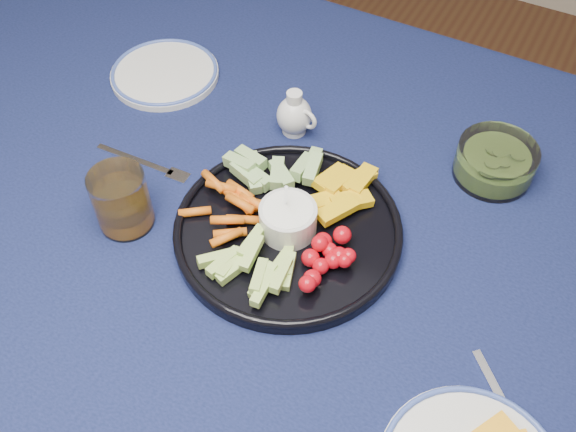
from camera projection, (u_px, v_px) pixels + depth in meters
The scene contains 8 objects.
dining_table at pixel (292, 248), 1.02m from camera, with size 1.67×1.07×0.75m.
crudite_platter at pixel (287, 226), 0.92m from camera, with size 0.33×0.33×0.11m.
creamer_pitcher at pixel (295, 115), 1.04m from camera, with size 0.07×0.06×0.08m.
pickle_bowl at pixel (495, 163), 0.99m from camera, with size 0.12×0.12×0.06m.
juice_tumbler at pixel (122, 203), 0.91m from camera, with size 0.08×0.08×0.10m.
fork_left at pixel (150, 166), 1.01m from camera, with size 0.17×0.02×0.00m.
fork_right at pixel (516, 429), 0.75m from camera, with size 0.14×0.14×0.00m.
side_plate_extra at pixel (165, 73), 1.15m from camera, with size 0.19×0.19×0.02m.
Camera 1 is at (0.29, -0.54, 1.48)m, focal length 40.00 mm.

